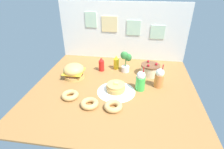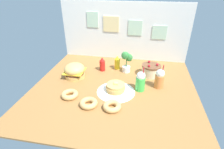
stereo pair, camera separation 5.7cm
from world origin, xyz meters
TOP-DOWN VIEW (x-y plane):
  - ground_plane at (0.00, 0.00)m, footprint 2.09×1.97m
  - back_wall at (-0.00, 0.98)m, footprint 2.09×0.04m
  - doily_mat at (0.04, -0.09)m, footprint 0.48×0.48m
  - burger at (-0.60, 0.18)m, footprint 0.29×0.29m
  - pancake_stack at (0.04, -0.09)m, footprint 0.37×0.37m
  - layer_cake at (0.47, 0.43)m, footprint 0.27×0.27m
  - ketchup_bottle at (-0.25, 0.45)m, footprint 0.08×0.08m
  - mustard_bottle at (-0.04, 0.55)m, footprint 0.08×0.08m
  - cream_soda_cup at (0.34, 0.01)m, footprint 0.12×0.12m
  - orange_float_cup at (0.57, 0.12)m, footprint 0.12×0.12m
  - donut_pink_glaze at (-0.48, -0.29)m, footprint 0.20×0.20m
  - donut_chocolate at (-0.21, -0.41)m, footprint 0.20×0.20m
  - donut_vanilla at (0.05, -0.42)m, footprint 0.20×0.20m
  - potted_plant at (0.11, 0.48)m, footprint 0.16×0.13m

SIDE VIEW (x-z plane):
  - ground_plane at x=0.00m, z-range -0.02..0.00m
  - doily_mat at x=0.04m, z-range 0.00..0.00m
  - donut_pink_glaze at x=-0.48m, z-range 0.00..0.06m
  - donut_chocolate at x=-0.21m, z-range 0.00..0.06m
  - donut_vanilla at x=0.05m, z-range 0.00..0.06m
  - pancake_stack at x=0.04m, z-range -0.02..0.11m
  - layer_cake at x=0.47m, z-range -0.02..0.18m
  - burger at x=-0.60m, z-range -0.01..0.20m
  - ketchup_bottle at x=-0.25m, z-range -0.01..0.21m
  - mustard_bottle at x=-0.04m, z-range -0.01..0.21m
  - cream_soda_cup at x=0.34m, z-range -0.04..0.29m
  - orange_float_cup at x=0.57m, z-range -0.04..0.29m
  - potted_plant at x=0.11m, z-range 0.01..0.34m
  - back_wall at x=0.00m, z-range 0.00..0.95m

